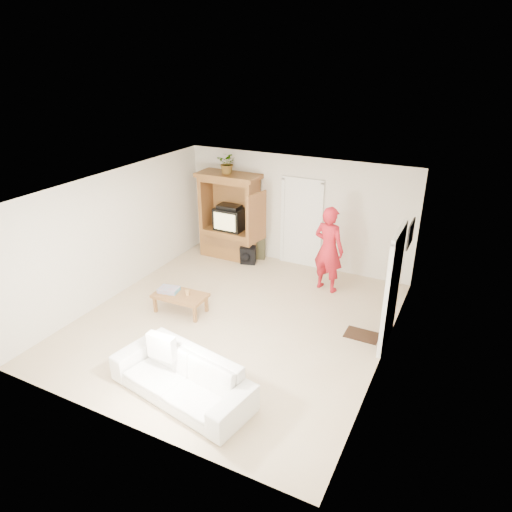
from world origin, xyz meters
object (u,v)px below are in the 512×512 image
at_px(sofa, 181,377).
at_px(coffee_table, 180,297).
at_px(man, 329,249).
at_px(armoire, 231,222).

bearing_deg(sofa, coffee_table, 136.01).
xyz_separation_m(man, sofa, (-0.83, -4.18, -0.61)).
relative_size(man, sofa, 0.83).
distance_m(armoire, sofa, 5.20).
height_order(man, sofa, man).
xyz_separation_m(armoire, coffee_table, (0.46, -2.83, -0.57)).
bearing_deg(armoire, sofa, -68.64).
relative_size(armoire, man, 1.13).
height_order(man, coffee_table, man).
distance_m(armoire, man, 2.78).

